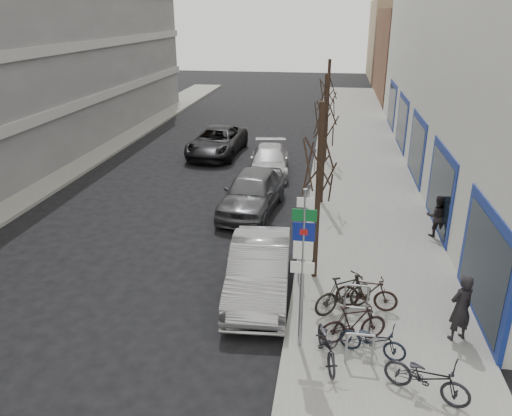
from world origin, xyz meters
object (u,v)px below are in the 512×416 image
(parked_car_front, at_px, (259,270))
(highway_sign_pole, at_px, (303,261))
(tree_near, at_px, (320,152))
(meter_back, at_px, (315,159))
(bike_mid_curb, at_px, (373,338))
(parked_car_mid, at_px, (252,192))
(parked_car_back, at_px, (269,160))
(tree_far, at_px, (328,87))
(pedestrian_far, at_px, (437,216))
(bike_mid_inner, at_px, (344,293))
(bike_near_left, at_px, (327,342))
(bike_near_right, at_px, (354,323))
(bike_far_curb, at_px, (427,374))
(meter_front, at_px, (299,260))
(bike_rack, at_px, (358,318))
(lane_car, at_px, (217,141))
(meter_mid, at_px, (309,196))
(tree_mid, at_px, (325,110))
(bike_far_inner, at_px, (367,292))
(pedestrian_near, at_px, (461,308))

(parked_car_front, bearing_deg, highway_sign_pole, -65.06)
(tree_near, xyz_separation_m, meter_back, (-0.45, 10.50, -3.19))
(highway_sign_pole, relative_size, bike_mid_curb, 2.63)
(parked_car_mid, relative_size, parked_car_back, 1.07)
(tree_far, relative_size, pedestrian_far, 3.50)
(meter_back, relative_size, bike_mid_inner, 0.68)
(bike_near_left, bearing_deg, bike_near_right, 39.57)
(bike_mid_inner, relative_size, bike_far_curb, 1.02)
(meter_front, relative_size, parked_car_front, 0.26)
(bike_rack, distance_m, parked_car_front, 3.33)
(highway_sign_pole, relative_size, lane_car, 0.74)
(meter_mid, height_order, lane_car, lane_car)
(pedestrian_far, bearing_deg, bike_rack, 63.99)
(bike_near_left, bearing_deg, bike_mid_curb, 5.62)
(bike_near_right, relative_size, bike_mid_curb, 1.08)
(tree_near, relative_size, bike_mid_curb, 3.45)
(highway_sign_pole, relative_size, pedestrian_far, 2.67)
(parked_car_front, height_order, parked_car_mid, parked_car_mid)
(tree_mid, height_order, parked_car_back, tree_mid)
(parked_car_mid, height_order, parked_car_back, parked_car_mid)
(tree_far, xyz_separation_m, bike_mid_inner, (0.86, -14.85, -3.39))
(bike_far_inner, distance_m, parked_car_back, 13.01)
(tree_mid, height_order, tree_far, same)
(parked_car_front, relative_size, pedestrian_near, 2.73)
(meter_mid, xyz_separation_m, parked_car_front, (-1.12, -6.06, -0.12))
(tree_far, bearing_deg, bike_near_right, -86.17)
(bike_near_right, xyz_separation_m, parked_car_back, (-3.85, 13.82, 0.01))
(bike_near_left, height_order, pedestrian_far, pedestrian_far)
(meter_mid, height_order, pedestrian_near, pedestrian_near)
(meter_front, bearing_deg, bike_rack, -55.49)
(parked_car_mid, distance_m, pedestrian_near, 10.28)
(tree_far, bearing_deg, pedestrian_far, -65.85)
(parked_car_back, bearing_deg, pedestrian_near, -69.55)
(tree_far, height_order, parked_car_front, tree_far)
(bike_mid_curb, xyz_separation_m, bike_mid_inner, (-0.66, 1.78, 0.08))
(meter_mid, relative_size, parked_car_back, 0.27)
(tree_mid, xyz_separation_m, bike_near_left, (0.46, -10.50, -3.43))
(meter_mid, distance_m, pedestrian_near, 8.68)
(tree_far, height_order, bike_near_left, tree_far)
(meter_back, height_order, bike_near_left, meter_back)
(parked_car_front, bearing_deg, bike_mid_inner, -22.17)
(lane_car, bearing_deg, bike_far_curb, -61.99)
(bike_mid_inner, relative_size, parked_car_front, 0.38)
(bike_near_right, bearing_deg, bike_rack, -44.97)
(bike_far_inner, bearing_deg, bike_rack, 174.23)
(bike_mid_curb, bearing_deg, tree_mid, 25.16)
(highway_sign_pole, height_order, bike_near_left, highway_sign_pole)
(parked_car_front, bearing_deg, meter_back, 80.33)
(bike_near_left, height_order, parked_car_mid, parked_car_mid)
(pedestrian_near, bearing_deg, bike_far_curb, 36.10)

